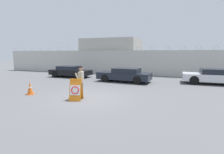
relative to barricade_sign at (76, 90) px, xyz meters
The scene contains 9 objects.
ground_plane 0.95m from the barricade_sign, 59.24° to the left, with size 90.00×90.00×0.00m, color #5B5B5E.
perimeter_wall 11.84m from the barricade_sign, 88.11° to the left, with size 36.00×0.30×3.29m.
building_block 16.31m from the barricade_sign, 102.07° to the left, with size 7.40×6.54×4.44m.
barricade_sign is the anchor object (origin of this frame).
security_guard 0.78m from the barricade_sign, 94.59° to the left, with size 0.37×0.67×1.77m.
traffic_cone_near 3.36m from the barricade_sign, behind, with size 0.42×0.42×0.77m.
parked_car_front_coupe 9.52m from the barricade_sign, 124.61° to the left, with size 4.41×2.07×1.18m.
parked_car_rear_sedan 6.82m from the barricade_sign, 82.83° to the left, with size 4.80×2.20×1.22m.
parked_car_far_side 11.34m from the barricade_sign, 45.37° to the left, with size 4.49×2.02×1.26m.
Camera 1 is at (4.49, -8.68, 2.52)m, focal length 28.00 mm.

